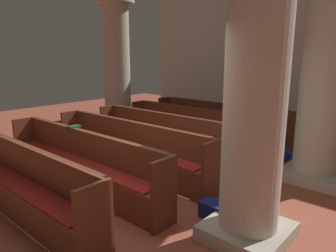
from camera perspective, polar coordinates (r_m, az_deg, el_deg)
ground_plane at (r=4.79m, az=-6.21°, el=-14.04°), size 19.20×19.20×0.00m
back_wall at (r=9.48m, az=22.36°, el=12.45°), size 10.00×0.16×4.50m
pew_row_0 at (r=8.22m, az=9.06°, el=0.98°), size 3.78×0.47×0.93m
pew_row_1 at (r=7.39m, az=4.76°, el=-0.23°), size 3.78×0.46×0.93m
pew_row_2 at (r=6.62m, az=-0.58°, el=-1.74°), size 3.78×0.46×0.93m
pew_row_3 at (r=5.92m, az=-7.27°, el=-3.60°), size 3.78×0.47×0.93m
pew_row_4 at (r=5.34m, az=-15.61°, el=-5.85°), size 3.78×0.46×0.93m
pew_row_5 at (r=4.90m, az=-25.82°, el=-8.39°), size 3.78×0.46×0.93m
pillar_aisle_side at (r=5.83m, az=26.43°, el=9.57°), size 1.06×1.06×3.77m
pillar_far_side at (r=9.05m, az=-9.25°, el=11.41°), size 1.06×1.06×3.77m
pillar_aisle_rear at (r=3.54m, az=15.68°, el=9.16°), size 0.99×0.99×3.77m
lectern at (r=8.85m, az=17.20°, el=1.15°), size 0.48×0.45×1.08m
hymn_book at (r=5.65m, az=-16.57°, el=-0.11°), size 0.13×0.21×0.03m
kneeler_box_navy at (r=4.44m, az=8.44°, el=-14.78°), size 0.37×0.26×0.22m
kneeler_box_blue at (r=6.99m, az=21.05°, el=-5.07°), size 0.36×0.24×0.23m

